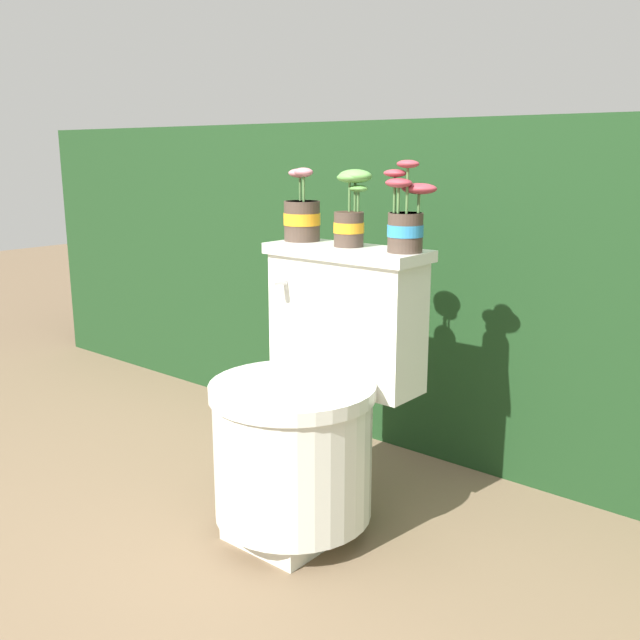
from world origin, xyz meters
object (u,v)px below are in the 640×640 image
Objects in this scene: potted_plant_midleft at (350,212)px; potted_plant_middle at (406,219)px; toilet at (308,413)px; potted_plant_left at (302,215)px.

potted_plant_middle is (0.18, -0.00, -0.01)m from potted_plant_midleft.
potted_plant_middle reaches higher than potted_plant_midleft.
potted_plant_middle is at bearing 41.90° from toilet.
potted_plant_left is 0.18m from potted_plant_midleft.
potted_plant_middle is at bearing -1.03° from potted_plant_midleft.
potted_plant_left reaches higher than potted_plant_midleft.
toilet is 3.65× the size of potted_plant_left.
potted_plant_midleft is at bearing -3.05° from potted_plant_left.
potted_plant_midleft is 0.89× the size of potted_plant_middle.
potted_plant_midleft is 0.18m from potted_plant_middle.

